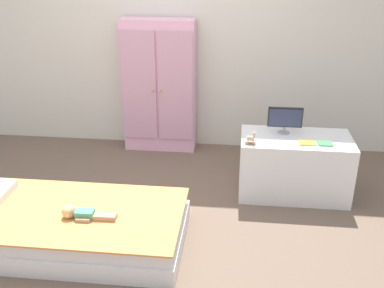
% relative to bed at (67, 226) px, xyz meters
% --- Properties ---
extents(ground_plane, '(10.00, 10.00, 0.02)m').
position_rel_bed_xyz_m(ground_plane, '(0.51, 0.32, -0.14)').
color(ground_plane, brown).
extents(back_wall, '(6.40, 0.05, 2.70)m').
position_rel_bed_xyz_m(back_wall, '(0.51, 1.90, 1.22)').
color(back_wall, silver).
rests_on(back_wall, ground_plane).
extents(bed, '(1.73, 0.87, 0.26)m').
position_rel_bed_xyz_m(bed, '(0.00, 0.00, 0.00)').
color(bed, white).
rests_on(bed, ground_plane).
extents(doll, '(0.39, 0.13, 0.10)m').
position_rel_bed_xyz_m(doll, '(0.13, -0.07, 0.17)').
color(doll, '#4CA375').
rests_on(doll, bed).
extents(wardrobe, '(0.74, 0.27, 1.37)m').
position_rel_bed_xyz_m(wardrobe, '(0.40, 1.73, 0.56)').
color(wardrobe, '#EFADCC').
rests_on(wardrobe, ground_plane).
extents(tv_stand, '(0.93, 0.50, 0.53)m').
position_rel_bed_xyz_m(tv_stand, '(1.72, 0.90, 0.14)').
color(tv_stand, white).
rests_on(tv_stand, ground_plane).
extents(tv_monitor, '(0.29, 0.10, 0.23)m').
position_rel_bed_xyz_m(tv_monitor, '(1.62, 0.99, 0.54)').
color(tv_monitor, '#99999E').
rests_on(tv_monitor, tv_stand).
extents(rocking_horse_toy, '(0.09, 0.04, 0.11)m').
position_rel_bed_xyz_m(rocking_horse_toy, '(1.34, 0.72, 0.46)').
color(rocking_horse_toy, '#8E6642').
rests_on(rocking_horse_toy, tv_stand).
extents(book_orange, '(0.13, 0.10, 0.01)m').
position_rel_bed_xyz_m(book_orange, '(1.79, 0.79, 0.41)').
color(book_orange, orange).
rests_on(book_orange, tv_stand).
extents(book_green, '(0.12, 0.10, 0.01)m').
position_rel_bed_xyz_m(book_green, '(1.94, 0.79, 0.41)').
color(book_green, '#429E51').
rests_on(book_green, tv_stand).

